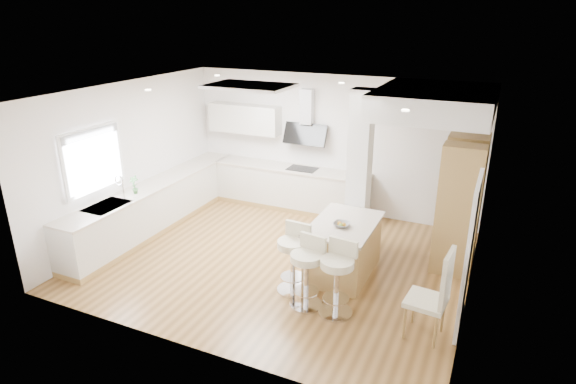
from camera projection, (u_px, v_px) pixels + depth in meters
The scene contains 18 objects.
ground at pixel (279, 260), 8.13m from camera, with size 6.00×6.00×0.00m, color olive.
ceiling at pixel (279, 260), 8.13m from camera, with size 6.00×5.00×0.02m, color white.
wall_back at pixel (331, 145), 9.77m from camera, with size 6.00×0.04×2.80m, color silver.
wall_left at pixel (130, 159), 8.80m from camera, with size 0.04×5.00×2.80m, color silver.
wall_right at pixel (479, 212), 6.48m from camera, with size 0.04×5.00×2.80m, color silver.
skylight at pixel (250, 86), 7.97m from camera, with size 4.10×2.10×0.06m.
window_left at pixel (93, 157), 7.91m from camera, with size 0.06×1.28×1.07m.
doorway_right at pixel (469, 257), 6.11m from camera, with size 0.05×1.00×2.10m.
counter_left at pixel (157, 205), 9.21m from camera, with size 0.63×4.50×1.35m.
counter_back at pixel (285, 175), 10.14m from camera, with size 3.62×0.63×2.50m.
pillar at pixel (359, 173), 8.04m from camera, with size 0.35×0.35×2.80m.
soffit at pixel (435, 102), 7.60m from camera, with size 1.78×2.20×0.40m.
oven_column at pixel (460, 202), 7.77m from camera, with size 0.63×1.21×2.10m.
peninsula at pixel (343, 248), 7.59m from camera, with size 0.95×1.43×0.94m.
bar_stool_a at pixel (293, 255), 7.04m from camera, with size 0.51×0.51×1.05m.
bar_stool_b at pixel (307, 268), 6.68m from camera, with size 0.54×0.54×1.04m.
bar_stool_c at pixel (337, 275), 6.49m from camera, with size 0.53×0.53×1.07m.
dining_chair at pixel (436, 292), 5.96m from camera, with size 0.53×0.53×1.25m.
Camera 1 is at (3.13, -6.50, 3.93)m, focal length 30.00 mm.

